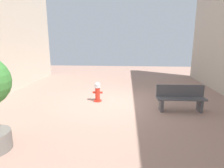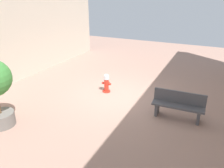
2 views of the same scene
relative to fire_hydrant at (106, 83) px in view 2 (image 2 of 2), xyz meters
The scene contains 3 objects.
ground_plane 0.78m from the fire_hydrant, 165.05° to the left, with size 23.40×23.40×0.00m, color #9E7A6B.
fire_hydrant is the anchor object (origin of this frame).
bench_near 3.33m from the fire_hydrant, 165.39° to the left, with size 1.77×0.51×0.95m.
Camera 2 is at (-3.40, 7.61, 4.06)m, focal length 34.67 mm.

